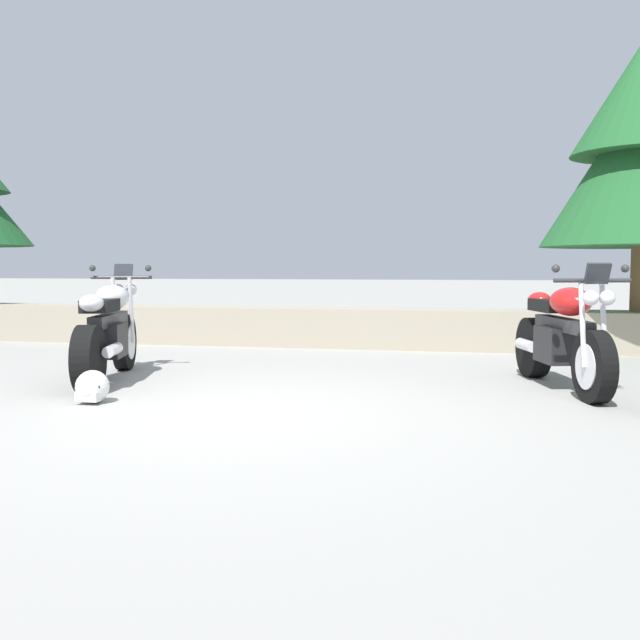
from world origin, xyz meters
name	(u,v)px	position (x,y,z in m)	size (l,w,h in m)	color
ground_plane	(228,412)	(0.00, 0.00, 0.00)	(120.00, 120.00, 0.00)	gray
stone_wall	(338,327)	(0.00, 4.80, 0.28)	(36.00, 0.80, 0.55)	gray
motorcycle_silver_near_left	(109,332)	(-1.72, 1.31, 0.49)	(0.86, 2.03, 1.18)	black
motorcycle_red_centre	(562,338)	(2.70, 1.66, 0.49)	(0.86, 2.03, 1.18)	black
rider_helmet	(92,387)	(-1.24, 0.12, 0.14)	(0.28, 0.28, 0.28)	silver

